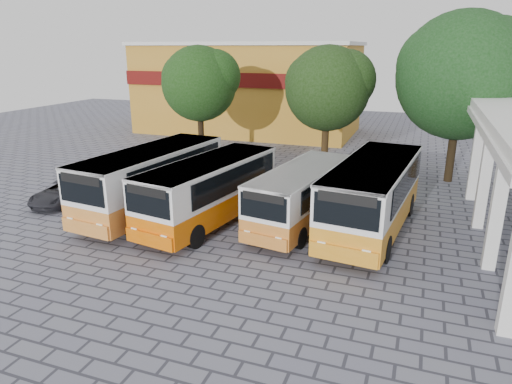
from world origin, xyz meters
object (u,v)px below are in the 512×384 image
at_px(bus_far_left, 152,177).
at_px(parked_car, 62,192).
at_px(bus_centre_left, 210,188).
at_px(bus_far_right, 373,192).
at_px(bus_centre_right, 302,193).

distance_m(bus_far_left, parked_car, 5.52).
xyz_separation_m(bus_centre_left, bus_far_right, (7.17, 1.46, 0.13)).
relative_size(bus_far_left, bus_far_right, 0.99).
xyz_separation_m(bus_centre_right, bus_far_right, (3.12, 0.30, 0.29)).
bearing_deg(bus_centre_right, bus_far_right, 14.34).
relative_size(bus_far_left, bus_centre_left, 1.06).
bearing_deg(parked_car, bus_far_right, -2.96).
height_order(bus_far_left, bus_far_right, bus_far_right).
distance_m(bus_centre_left, bus_centre_right, 4.22).
relative_size(bus_centre_left, bus_far_right, 0.94).
distance_m(bus_centre_left, bus_far_right, 7.32).
relative_size(bus_far_left, parked_car, 2.22).
relative_size(bus_centre_right, bus_far_right, 0.85).
bearing_deg(parked_car, bus_far_left, -4.92).
height_order(bus_far_right, parked_car, bus_far_right).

